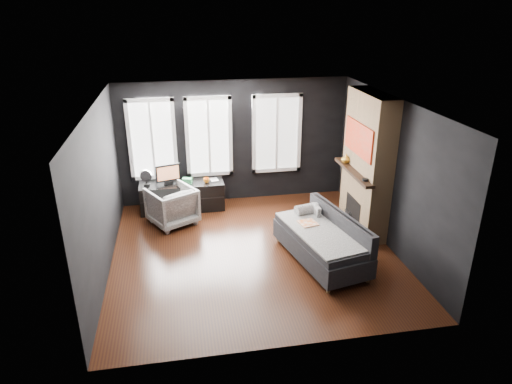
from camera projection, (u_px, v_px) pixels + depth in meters
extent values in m
plane|color=black|center=(253.00, 252.00, 8.27)|extent=(5.00, 5.00, 0.00)
plane|color=white|center=(253.00, 104.00, 7.23)|extent=(5.00, 5.00, 0.00)
cube|color=black|center=(234.00, 142.00, 10.02)|extent=(5.00, 0.02, 2.70)
cube|color=black|center=(101.00, 193.00, 7.34)|extent=(0.02, 5.00, 2.70)
cube|color=black|center=(391.00, 174.00, 8.15)|extent=(0.02, 5.00, 2.70)
cube|color=gray|center=(316.00, 213.00, 8.34)|extent=(0.10, 0.31, 0.31)
imported|color=silver|center=(172.00, 204.00, 9.18)|extent=(1.11, 1.08, 0.86)
imported|color=orange|center=(206.00, 180.00, 9.75)|extent=(0.15, 0.13, 0.13)
imported|color=#BCAE93|center=(210.00, 176.00, 9.84)|extent=(0.16, 0.04, 0.22)
cube|color=#286C3E|center=(187.00, 181.00, 9.73)|extent=(0.23, 0.18, 0.11)
imported|color=gold|center=(346.00, 159.00, 9.05)|extent=(0.23, 0.23, 0.18)
cylinder|color=black|center=(365.00, 180.00, 8.16)|extent=(0.15, 0.15, 0.04)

